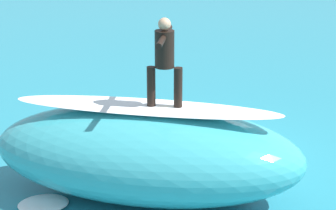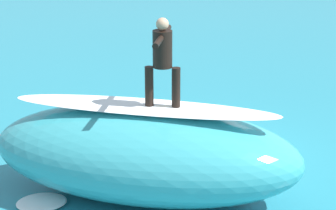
{
  "view_description": "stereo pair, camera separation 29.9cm",
  "coord_description": "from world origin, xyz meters",
  "px_view_note": "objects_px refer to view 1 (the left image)",
  "views": [
    {
      "loc": [
        -3.3,
        12.08,
        5.57
      ],
      "look_at": [
        0.75,
        0.77,
        1.39
      ],
      "focal_mm": 64.58,
      "sensor_mm": 36.0,
      "label": 1
    },
    {
      "loc": [
        -3.58,
        11.97,
        5.57
      ],
      "look_at": [
        0.75,
        0.77,
        1.39
      ],
      "focal_mm": 64.58,
      "sensor_mm": 36.0,
      "label": 2
    }
  ],
  "objects_px": {
    "surfer_paddling": "(165,131)",
    "surfer_riding": "(165,56)",
    "surfboard_paddling": "(171,137)",
    "surfboard_riding": "(165,108)"
  },
  "relations": [
    {
      "from": "surfboard_riding",
      "to": "surfer_riding",
      "type": "bearing_deg",
      "value": -12.85
    },
    {
      "from": "surfboard_paddling",
      "to": "surfer_paddling",
      "type": "height_order",
      "value": "surfer_paddling"
    },
    {
      "from": "surfboard_paddling",
      "to": "surfer_paddling",
      "type": "distance_m",
      "value": 0.22
    },
    {
      "from": "surfboard_paddling",
      "to": "surfer_paddling",
      "type": "relative_size",
      "value": 1.54
    },
    {
      "from": "surfboard_paddling",
      "to": "surfer_paddling",
      "type": "xyz_separation_m",
      "value": [
        0.11,
        0.06,
        0.18
      ]
    },
    {
      "from": "surfer_paddling",
      "to": "surfer_riding",
      "type": "bearing_deg",
      "value": -99.74
    },
    {
      "from": "surfboard_riding",
      "to": "surfer_paddling",
      "type": "bearing_deg",
      "value": -83.01
    },
    {
      "from": "surfboard_paddling",
      "to": "surfer_riding",
      "type": "bearing_deg",
      "value": -102.22
    },
    {
      "from": "surfboard_riding",
      "to": "surfer_paddling",
      "type": "distance_m",
      "value": 3.37
    },
    {
      "from": "surfboard_riding",
      "to": "surfer_riding",
      "type": "xyz_separation_m",
      "value": [
        0.0,
        0.0,
        1.0
      ]
    }
  ]
}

